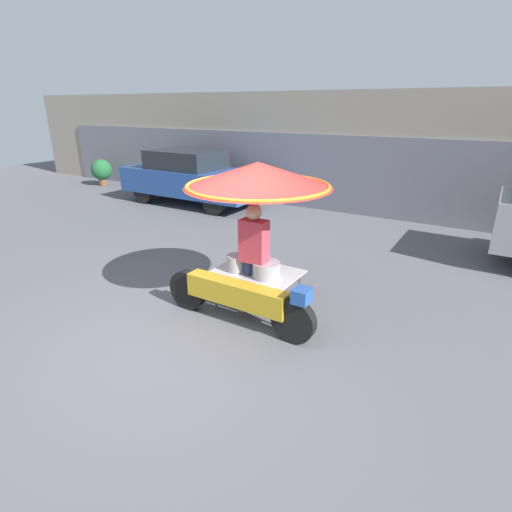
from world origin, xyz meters
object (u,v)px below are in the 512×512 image
(vendor_person, at_px, (254,254))
(parked_car, at_px, (191,177))
(vendor_motorcycle_cart, at_px, (256,198))
(potted_plant, at_px, (102,170))

(vendor_person, bearing_deg, parked_car, 137.15)
(vendor_motorcycle_cart, bearing_deg, potted_plant, 152.18)
(vendor_motorcycle_cart, height_order, vendor_person, vendor_motorcycle_cart)
(vendor_motorcycle_cart, distance_m, parked_car, 7.12)
(vendor_person, bearing_deg, vendor_motorcycle_cart, 107.55)
(parked_car, bearing_deg, vendor_person, -42.85)
(vendor_person, xyz_separation_m, parked_car, (-5.25, 4.87, -0.08))
(vendor_motorcycle_cart, relative_size, parked_car, 0.53)
(potted_plant, bearing_deg, vendor_person, -28.19)
(vendor_motorcycle_cart, relative_size, potted_plant, 2.40)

